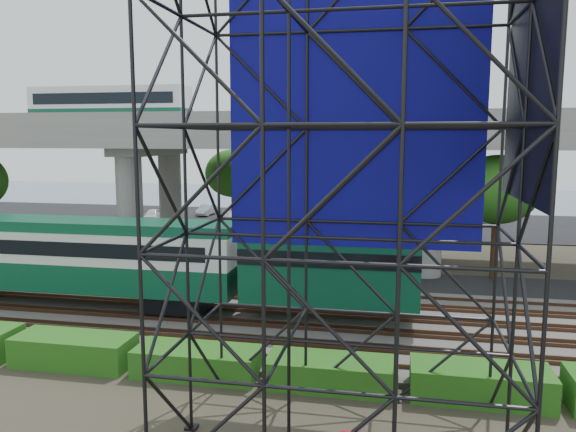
# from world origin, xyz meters

# --- Properties ---
(ground) EXTENTS (140.00, 140.00, 0.00)m
(ground) POSITION_xyz_m (0.00, 0.00, 0.00)
(ground) COLOR #474233
(ground) RESTS_ON ground
(ballast_bed) EXTENTS (90.00, 12.00, 0.20)m
(ballast_bed) POSITION_xyz_m (0.00, 2.00, 0.10)
(ballast_bed) COLOR slate
(ballast_bed) RESTS_ON ground
(service_road) EXTENTS (90.00, 5.00, 0.08)m
(service_road) POSITION_xyz_m (0.00, 10.50, 0.04)
(service_road) COLOR black
(service_road) RESTS_ON ground
(parking_lot) EXTENTS (90.00, 18.00, 0.08)m
(parking_lot) POSITION_xyz_m (0.00, 34.00, 0.04)
(parking_lot) COLOR black
(parking_lot) RESTS_ON ground
(harbor_water) EXTENTS (140.00, 40.00, 0.03)m
(harbor_water) POSITION_xyz_m (0.00, 56.00, 0.01)
(harbor_water) COLOR slate
(harbor_water) RESTS_ON ground
(rail_tracks) EXTENTS (90.00, 9.52, 0.16)m
(rail_tracks) POSITION_xyz_m (0.00, 2.00, 0.28)
(rail_tracks) COLOR #472D1E
(rail_tracks) RESTS_ON ballast_bed
(commuter_train) EXTENTS (29.30, 3.06, 4.30)m
(commuter_train) POSITION_xyz_m (-6.70, 2.00, 2.88)
(commuter_train) COLOR black
(commuter_train) RESTS_ON rail_tracks
(overpass) EXTENTS (80.00, 12.00, 12.40)m
(overpass) POSITION_xyz_m (-0.95, 16.00, 8.21)
(overpass) COLOR #9E9B93
(overpass) RESTS_ON ground
(scaffold_tower) EXTENTS (9.36, 6.36, 15.00)m
(scaffold_tower) POSITION_xyz_m (6.70, -7.98, 7.47)
(scaffold_tower) COLOR black
(scaffold_tower) RESTS_ON ground
(hedge_strip) EXTENTS (34.60, 1.80, 1.20)m
(hedge_strip) POSITION_xyz_m (1.01, -4.30, 0.56)
(hedge_strip) COLOR #195012
(hedge_strip) RESTS_ON ground
(trees) EXTENTS (40.94, 16.94, 7.69)m
(trees) POSITION_xyz_m (-4.67, 16.17, 5.57)
(trees) COLOR #382314
(trees) RESTS_ON ground
(parked_cars) EXTENTS (35.35, 9.50, 1.26)m
(parked_cars) POSITION_xyz_m (0.96, 33.66, 0.68)
(parked_cars) COLOR silver
(parked_cars) RESTS_ON parking_lot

